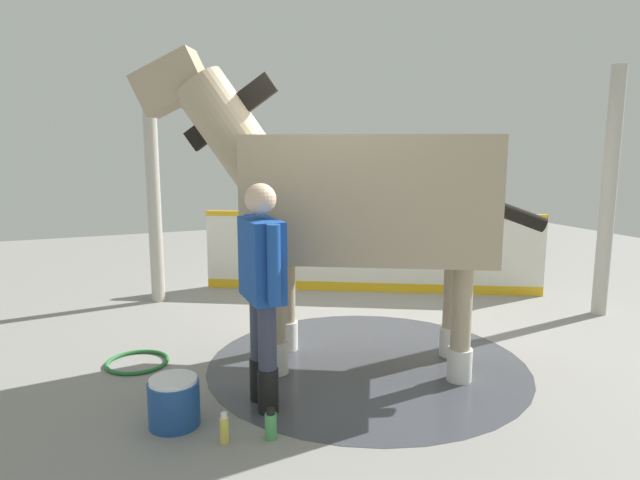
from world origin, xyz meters
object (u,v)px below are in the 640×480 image
(bottle_shampoo, at_px, (224,429))
(hose_coil, at_px, (137,362))
(horse, at_px, (353,196))
(wash_bucket, at_px, (174,402))
(bottle_spray, at_px, (271,425))
(handler, at_px, (262,282))

(bottle_shampoo, height_order, hose_coil, bottle_shampoo)
(horse, xyz_separation_m, bottle_shampoo, (0.88, -1.31, -1.37))
(wash_bucket, relative_size, bottle_shampoo, 1.70)
(horse, bearing_deg, wash_bucket, 46.56)
(wash_bucket, distance_m, hose_coil, 1.23)
(bottle_shampoo, bearing_deg, hose_coil, -164.99)
(bottle_shampoo, bearing_deg, bottle_spray, 77.65)
(bottle_spray, height_order, hose_coil, bottle_spray)
(horse, relative_size, wash_bucket, 8.99)
(wash_bucket, relative_size, hose_coil, 0.64)
(bottle_shampoo, xyz_separation_m, hose_coil, (-1.56, -0.42, -0.07))
(horse, xyz_separation_m, hose_coil, (-0.69, -1.73, -1.44))
(horse, xyz_separation_m, handler, (0.48, -0.93, -0.53))
(bottle_shampoo, bearing_deg, horse, 123.77)
(horse, bearing_deg, hose_coil, 6.54)
(handler, xyz_separation_m, bottle_spray, (0.46, -0.09, -0.83))
(bottle_spray, bearing_deg, wash_bucket, -127.05)
(horse, xyz_separation_m, bottle_spray, (0.94, -1.02, -1.36))
(horse, relative_size, bottle_shampoo, 15.28)
(horse, height_order, handler, horse)
(bottle_spray, distance_m, hose_coil, 1.78)
(handler, relative_size, bottle_spray, 7.85)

